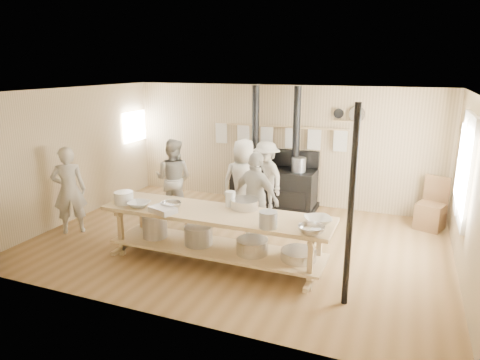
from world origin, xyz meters
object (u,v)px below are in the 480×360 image
object	(u,v)px
cook_by_window	(266,177)
chair	(431,214)
cook_right	(256,199)
cook_center	(244,183)
stove	(274,183)
cook_left	(173,179)
cook_far_left	(69,190)
roasting_pan	(163,210)
prep_table	(215,232)

from	to	relation	value
cook_by_window	chair	bearing A→B (deg)	40.78
cook_right	cook_by_window	world-z (taller)	cook_right
cook_center	chair	world-z (taller)	cook_center
cook_center	stove	bearing A→B (deg)	-111.85
stove	cook_left	size ratio (longest dim) A/B	1.62
cook_far_left	roasting_pan	bearing A→B (deg)	128.13
cook_right	chair	bearing A→B (deg)	-126.69
cook_right	cook_by_window	distance (m)	1.70
prep_table	roasting_pan	xyz separation A→B (m)	(-0.71, -0.33, 0.37)
chair	roasting_pan	distance (m)	5.04
cook_right	cook_by_window	bearing A→B (deg)	-57.42
cook_by_window	cook_far_left	bearing A→B (deg)	-103.39
stove	cook_by_window	xyz separation A→B (m)	(-0.05, -0.39, 0.23)
cook_left	cook_far_left	bearing A→B (deg)	40.66
cook_far_left	cook_center	bearing A→B (deg)	169.85
cook_left	cook_by_window	distance (m)	1.91
cook_left	cook_center	bearing A→B (deg)	178.56
prep_table	cook_far_left	world-z (taller)	cook_far_left
prep_table	cook_right	bearing A→B (deg)	71.98
roasting_pan	cook_right	bearing A→B (deg)	51.66
cook_by_window	chair	distance (m)	3.25
cook_right	roasting_pan	world-z (taller)	cook_right
chair	cook_center	bearing A→B (deg)	-141.92
prep_table	cook_far_left	distance (m)	3.03
prep_table	stove	bearing A→B (deg)	89.96
chair	stove	bearing A→B (deg)	-163.17
stove	roasting_pan	size ratio (longest dim) A/B	6.53
prep_table	cook_center	size ratio (longest dim) A/B	2.14
chair	prep_table	bearing A→B (deg)	-118.04
stove	cook_far_left	world-z (taller)	stove
cook_center	chair	size ratio (longest dim) A/B	1.69
cook_left	cook_center	size ratio (longest dim) A/B	0.96
prep_table	cook_right	size ratio (longest dim) A/B	2.23
cook_by_window	chair	size ratio (longest dim) A/B	1.52
cook_center	cook_right	bearing A→B (deg)	111.43
stove	roasting_pan	distance (m)	3.44
cook_left	cook_by_window	world-z (taller)	cook_left
cook_center	chair	distance (m)	3.58
cook_left	chair	bearing A→B (deg)	-172.10
cook_right	roasting_pan	distance (m)	1.66
cook_right	cook_by_window	xyz separation A→B (m)	(-0.37, 1.66, -0.05)
prep_table	cook_right	xyz separation A→B (m)	(0.32, 0.97, 0.29)
cook_far_left	cook_center	world-z (taller)	cook_center
cook_center	cook_right	xyz separation A→B (m)	(0.52, -0.77, -0.03)
cook_far_left	roasting_pan	xyz separation A→B (m)	(2.30, -0.52, 0.09)
cook_by_window	roasting_pan	bearing A→B (deg)	-65.52
prep_table	cook_far_left	bearing A→B (deg)	176.36
roasting_pan	chair	bearing A→B (deg)	39.22
prep_table	chair	bearing A→B (deg)	41.87
stove	cook_far_left	xyz separation A→B (m)	(-3.01, -2.83, 0.29)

